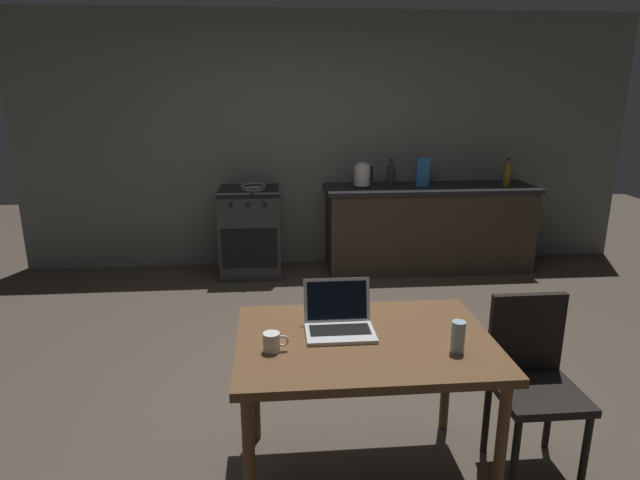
# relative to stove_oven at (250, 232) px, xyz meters

# --- Properties ---
(ground_plane) EXTENTS (12.00, 12.00, 0.00)m
(ground_plane) POSITION_rel_stove_oven_xyz_m (0.54, -2.29, -0.44)
(ground_plane) COLOR #473D33
(back_wall) EXTENTS (6.40, 0.10, 2.60)m
(back_wall) POSITION_rel_stove_oven_xyz_m (0.84, 0.35, 0.86)
(back_wall) COLOR slate
(back_wall) RESTS_ON ground_plane
(kitchen_counter) EXTENTS (2.16, 0.64, 0.88)m
(kitchen_counter) POSITION_rel_stove_oven_xyz_m (1.85, 0.00, 0.00)
(kitchen_counter) COLOR #382D23
(kitchen_counter) RESTS_ON ground_plane
(stove_oven) EXTENTS (0.60, 0.62, 0.88)m
(stove_oven) POSITION_rel_stove_oven_xyz_m (0.00, 0.00, 0.00)
(stove_oven) COLOR #2D2D30
(stove_oven) RESTS_ON ground_plane
(dining_table) EXTENTS (1.17, 0.84, 0.75)m
(dining_table) POSITION_rel_stove_oven_xyz_m (0.64, -3.13, 0.24)
(dining_table) COLOR brown
(dining_table) RESTS_ON ground_plane
(chair) EXTENTS (0.40, 0.40, 0.88)m
(chair) POSITION_rel_stove_oven_xyz_m (1.49, -3.08, 0.06)
(chair) COLOR black
(chair) RESTS_ON ground_plane
(laptop) EXTENTS (0.32, 0.28, 0.22)m
(laptop) POSITION_rel_stove_oven_xyz_m (0.54, -3.05, 0.36)
(laptop) COLOR silver
(laptop) RESTS_ON dining_table
(electric_kettle) EXTENTS (0.20, 0.17, 0.25)m
(electric_kettle) POSITION_rel_stove_oven_xyz_m (1.14, 0.00, 0.56)
(electric_kettle) COLOR black
(electric_kettle) RESTS_ON kitchen_counter
(bottle) EXTENTS (0.07, 0.07, 0.28)m
(bottle) POSITION_rel_stove_oven_xyz_m (2.64, -0.05, 0.57)
(bottle) COLOR #8C601E
(bottle) RESTS_ON kitchen_counter
(frying_pan) EXTENTS (0.25, 0.42, 0.05)m
(frying_pan) POSITION_rel_stove_oven_xyz_m (0.04, -0.03, 0.47)
(frying_pan) COLOR gray
(frying_pan) RESTS_ON stove_oven
(coffee_mug) EXTENTS (0.11, 0.07, 0.09)m
(coffee_mug) POSITION_rel_stove_oven_xyz_m (0.22, -3.23, 0.36)
(coffee_mug) COLOR silver
(coffee_mug) RESTS_ON dining_table
(drinking_glass) EXTENTS (0.06, 0.06, 0.14)m
(drinking_glass) POSITION_rel_stove_oven_xyz_m (1.02, -3.30, 0.39)
(drinking_glass) COLOR #99B7C6
(drinking_glass) RESTS_ON dining_table
(cereal_box) EXTENTS (0.13, 0.05, 0.29)m
(cereal_box) POSITION_rel_stove_oven_xyz_m (1.77, 0.02, 0.59)
(cereal_box) COLOR #3372B2
(cereal_box) RESTS_ON kitchen_counter
(bottle_b) EXTENTS (0.08, 0.08, 0.27)m
(bottle_b) POSITION_rel_stove_oven_xyz_m (1.45, 0.08, 0.57)
(bottle_b) COLOR #2D2D33
(bottle_b) RESTS_ON kitchen_counter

